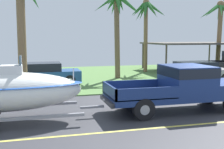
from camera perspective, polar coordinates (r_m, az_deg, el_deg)
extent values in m
cube|color=#38383D|center=(13.00, 20.19, -6.40)|extent=(36.00, 8.00, 0.06)
cube|color=#567F42|center=(22.72, 4.09, -0.14)|extent=(36.00, 14.00, 0.11)
cube|color=navy|center=(11.93, 12.78, -4.09)|extent=(5.73, 1.98, 0.22)
cube|color=navy|center=(12.96, 20.92, -2.15)|extent=(1.60, 1.98, 0.38)
cube|color=navy|center=(12.01, 14.56, -0.88)|extent=(1.72, 1.98, 1.10)
cube|color=black|center=(11.97, 14.61, 0.64)|extent=(1.74, 2.00, 0.38)
cube|color=#112047|center=(11.24, 5.26, -3.97)|extent=(2.41, 1.98, 0.04)
cube|color=navy|center=(12.08, 3.72, -2.17)|extent=(2.41, 0.08, 0.45)
cube|color=navy|center=(10.33, 7.09, -3.84)|extent=(2.41, 0.08, 0.45)
cube|color=navy|center=(10.86, -0.51, -3.24)|extent=(0.08, 1.98, 0.45)
cube|color=#333338|center=(10.92, -1.02, -5.30)|extent=(0.12, 1.78, 0.16)
sphere|color=#B2B2B7|center=(10.88, -1.63, -5.08)|extent=(0.10, 0.10, 0.10)
cylinder|color=black|center=(13.72, 18.41, -3.78)|extent=(0.80, 0.28, 0.80)
cylinder|color=#9E9EA3|center=(13.72, 18.41, -3.78)|extent=(0.36, 0.29, 0.36)
cylinder|color=black|center=(12.09, 3.26, -4.89)|extent=(0.80, 0.28, 0.80)
cylinder|color=#9E9EA3|center=(12.09, 3.26, -4.89)|extent=(0.36, 0.29, 0.36)
cylinder|color=black|center=(10.48, 6.28, -6.84)|extent=(0.80, 0.28, 0.80)
cylinder|color=#9E9EA3|center=(10.48, 6.28, -6.84)|extent=(0.36, 0.29, 0.36)
cube|color=gray|center=(10.84, -3.96, -6.44)|extent=(0.90, 0.10, 0.08)
cube|color=gray|center=(11.59, -19.91, -5.96)|extent=(5.20, 0.12, 0.10)
cube|color=gray|center=(9.83, -20.80, -8.36)|extent=(5.20, 0.12, 0.10)
ellipsoid|color=white|center=(10.56, -20.49, -3.27)|extent=(5.28, 1.83, 1.34)
ellipsoid|color=#1E4CA5|center=(10.52, -20.55, -2.01)|extent=(5.39, 1.86, 0.12)
cube|color=silver|center=(10.45, -19.20, -0.02)|extent=(0.70, 0.60, 0.65)
cube|color=slate|center=(10.38, -17.66, 2.63)|extent=(0.06, 0.56, 0.36)
cylinder|color=silver|center=(10.51, -7.63, -0.04)|extent=(0.04, 0.04, 0.50)
cube|color=black|center=(22.68, 19.88, 1.37)|extent=(2.30, 1.92, 0.04)
cube|color=black|center=(23.42, 18.62, 2.11)|extent=(2.30, 0.08, 0.45)
cube|color=black|center=(21.92, 21.27, 1.65)|extent=(2.30, 0.08, 0.45)
cube|color=black|center=(22.05, 17.53, 1.84)|extent=(0.08, 1.92, 0.45)
cube|color=#333338|center=(22.04, 17.27, 0.82)|extent=(0.12, 1.73, 0.16)
sphere|color=#B2B2B7|center=(21.97, 17.01, 0.94)|extent=(0.10, 0.10, 0.10)
cylinder|color=black|center=(23.35, 18.42, 0.71)|extent=(0.80, 0.28, 0.80)
cylinder|color=#9E9EA3|center=(23.35, 18.42, 0.71)|extent=(0.36, 0.29, 0.36)
cylinder|color=black|center=(21.97, 20.85, 0.20)|extent=(0.80, 0.28, 0.80)
cylinder|color=#9E9EA3|center=(21.97, 20.85, 0.20)|extent=(0.36, 0.29, 0.36)
cube|color=#99999E|center=(19.80, 16.58, 0.02)|extent=(4.31, 1.77, 0.70)
cube|color=black|center=(19.63, 16.10, 1.73)|extent=(2.41, 1.63, 0.50)
cylinder|color=black|center=(21.28, 18.80, -0.12)|extent=(0.66, 0.22, 0.66)
cylinder|color=#9E9EA3|center=(21.28, 18.80, -0.12)|extent=(0.30, 0.23, 0.30)
cylinder|color=black|center=(19.99, 21.33, -0.70)|extent=(0.66, 0.22, 0.66)
cylinder|color=#9E9EA3|center=(19.99, 21.33, -0.70)|extent=(0.30, 0.23, 0.30)
cylinder|color=black|center=(19.81, 11.73, -0.41)|extent=(0.66, 0.22, 0.66)
cylinder|color=#9E9EA3|center=(19.81, 11.73, -0.41)|extent=(0.30, 0.23, 0.30)
cylinder|color=black|center=(18.41, 13.96, -1.06)|extent=(0.66, 0.22, 0.66)
cylinder|color=#9E9EA3|center=(18.41, 13.96, -1.06)|extent=(0.30, 0.23, 0.30)
cube|color=#234C89|center=(18.62, -13.29, -0.32)|extent=(4.49, 1.83, 0.70)
cube|color=black|center=(18.55, -14.03, 1.49)|extent=(2.51, 1.69, 0.50)
cylinder|color=black|center=(19.57, -8.88, -0.44)|extent=(0.66, 0.22, 0.66)
cylinder|color=#9E9EA3|center=(19.57, -8.88, -0.44)|extent=(0.30, 0.23, 0.30)
cylinder|color=black|center=(17.93, -8.31, -1.14)|extent=(0.66, 0.22, 0.66)
cylinder|color=#9E9EA3|center=(17.93, -8.31, -1.14)|extent=(0.30, 0.23, 0.30)
cylinder|color=black|center=(19.49, -17.83, -0.74)|extent=(0.66, 0.22, 0.66)
cylinder|color=#9E9EA3|center=(19.49, -17.83, -0.74)|extent=(0.30, 0.23, 0.30)
cylinder|color=black|center=(17.85, -18.08, -1.47)|extent=(0.66, 0.22, 0.66)
cylinder|color=#9E9EA3|center=(17.85, -18.08, -1.47)|extent=(0.30, 0.23, 0.30)
cylinder|color=#4C4238|center=(30.58, 18.68, 3.67)|extent=(0.14, 0.14, 2.36)
cylinder|color=#4C4238|center=(27.31, 6.12, 3.61)|extent=(0.14, 0.14, 2.36)
cylinder|color=#4C4238|center=(22.72, 10.66, 2.76)|extent=(0.14, 0.14, 2.36)
cube|color=#4C4742|center=(26.53, 15.35, 5.99)|extent=(7.61, 5.51, 0.14)
cylinder|color=brown|center=(24.39, 6.67, 7.22)|extent=(0.33, 0.41, 5.83)
cone|color=#286028|center=(24.86, 8.67, 12.66)|extent=(1.97, 0.41, 1.37)
cone|color=#286028|center=(25.27, 7.92, 12.50)|extent=(1.82, 1.42, 1.41)
cone|color=#286028|center=(25.14, 6.10, 12.31)|extent=(0.35, 1.66, 1.60)
cone|color=#286028|center=(24.83, 5.45, 12.73)|extent=(1.17, 1.37, 1.32)
cone|color=#286028|center=(24.57, 5.29, 12.78)|extent=(1.44, 0.99, 1.33)
cone|color=#286028|center=(24.10, 5.78, 12.34)|extent=(1.36, 0.79, 1.70)
cone|color=#286028|center=(23.98, 6.65, 12.45)|extent=(0.99, 1.42, 1.69)
cone|color=#286028|center=(24.01, 7.73, 12.91)|extent=(0.82, 1.57, 1.35)
cone|color=#286028|center=(24.41, 8.40, 12.80)|extent=(1.58, 1.12, 1.34)
sphere|color=brown|center=(24.55, 6.77, 14.02)|extent=(0.52, 0.52, 0.52)
cylinder|color=brown|center=(26.16, 20.42, 6.67)|extent=(0.37, 0.53, 5.70)
cone|color=#387A38|center=(27.09, 20.40, 11.46)|extent=(1.18, 1.84, 1.46)
cone|color=#387A38|center=(26.51, 18.83, 11.74)|extent=(1.47, 1.75, 1.40)
cone|color=#387A38|center=(25.94, 19.37, 11.90)|extent=(1.54, 0.49, 1.28)
cone|color=#387A38|center=(25.59, 20.79, 11.83)|extent=(1.02, 1.46, 1.31)
sphere|color=brown|center=(26.30, 20.70, 12.88)|extent=(0.60, 0.60, 0.60)
cylinder|color=brown|center=(20.63, 1.01, 7.34)|extent=(0.37, 0.75, 5.91)
cone|color=#2D6B2D|center=(20.95, 3.18, 13.67)|extent=(1.81, 0.46, 1.55)
cone|color=#2D6B2D|center=(21.19, 1.65, 13.94)|extent=(1.19, 1.21, 1.32)
cone|color=#2D6B2D|center=(21.37, 0.45, 13.58)|extent=(0.44, 1.56, 1.52)
cone|color=#2D6B2D|center=(21.04, -0.02, 13.93)|extent=(1.09, 1.23, 1.34)
cone|color=#2D6B2D|center=(20.52, -1.22, 13.95)|extent=(1.83, 0.38, 1.41)
cone|color=#2D6B2D|center=(20.31, 0.05, 14.60)|extent=(1.36, 1.24, 1.12)
cone|color=#2D6B2D|center=(20.15, 1.31, 13.64)|extent=(0.61, 1.59, 1.75)
cone|color=#2D6B2D|center=(20.37, 3.23, 13.77)|extent=(1.72, 1.68, 1.66)
cylinder|color=brown|center=(15.49, -17.43, 7.39)|extent=(0.43, 0.92, 6.13)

